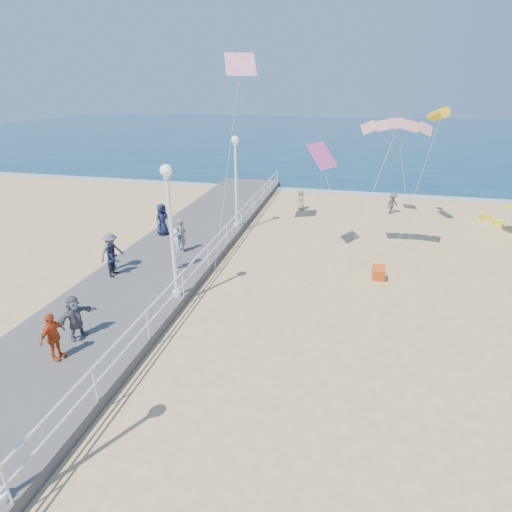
% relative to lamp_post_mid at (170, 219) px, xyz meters
% --- Properties ---
extents(ground, '(160.00, 160.00, 0.00)m').
position_rel_lamp_post_mid_xyz_m(ground, '(5.35, 0.00, -3.66)').
color(ground, '#E9BF7A').
rests_on(ground, ground).
extents(ocean, '(160.00, 90.00, 0.05)m').
position_rel_lamp_post_mid_xyz_m(ocean, '(5.35, 65.00, -3.65)').
color(ocean, '#0C314C').
rests_on(ocean, ground).
extents(surf_line, '(160.00, 1.20, 0.04)m').
position_rel_lamp_post_mid_xyz_m(surf_line, '(5.35, 20.50, -3.63)').
color(surf_line, silver).
rests_on(surf_line, ground).
extents(boardwalk, '(5.00, 44.00, 0.40)m').
position_rel_lamp_post_mid_xyz_m(boardwalk, '(-2.15, 0.00, -3.46)').
color(boardwalk, '#635F59').
rests_on(boardwalk, ground).
extents(railing, '(0.05, 42.00, 0.55)m').
position_rel_lamp_post_mid_xyz_m(railing, '(0.30, 0.00, -2.41)').
color(railing, white).
rests_on(railing, boardwalk).
extents(lamp_post_mid, '(0.44, 0.44, 5.32)m').
position_rel_lamp_post_mid_xyz_m(lamp_post_mid, '(0.00, 0.00, 0.00)').
color(lamp_post_mid, white).
rests_on(lamp_post_mid, boardwalk).
extents(lamp_post_far, '(0.44, 0.44, 5.32)m').
position_rel_lamp_post_mid_xyz_m(lamp_post_far, '(0.00, 9.00, 0.00)').
color(lamp_post_far, white).
rests_on(lamp_post_far, boardwalk).
extents(woman_holding_toddler, '(0.59, 0.79, 1.95)m').
position_rel_lamp_post_mid_xyz_m(woman_holding_toddler, '(-1.00, 2.48, -2.29)').
color(woman_holding_toddler, white).
rests_on(woman_holding_toddler, boardwalk).
extents(toddler_held, '(0.37, 0.43, 0.79)m').
position_rel_lamp_post_mid_xyz_m(toddler_held, '(-0.85, 2.63, -2.02)').
color(toddler_held, '#3680CB').
rests_on(toddler_held, boardwalk).
extents(spectator_2, '(1.07, 1.33, 1.80)m').
position_rel_lamp_post_mid_xyz_m(spectator_2, '(-3.85, 1.63, -2.36)').
color(spectator_2, '#5C5C61').
rests_on(spectator_2, boardwalk).
extents(spectator_3, '(0.50, 0.98, 1.61)m').
position_rel_lamp_post_mid_xyz_m(spectator_3, '(-1.98, -4.67, -2.46)').
color(spectator_3, '#C74618').
rests_on(spectator_3, boardwalk).
extents(spectator_4, '(0.92, 1.06, 1.82)m').
position_rel_lamp_post_mid_xyz_m(spectator_4, '(-3.69, 6.57, -2.35)').
color(spectator_4, '#1B1F3B').
rests_on(spectator_4, boardwalk).
extents(spectator_5, '(0.99, 1.52, 1.57)m').
position_rel_lamp_post_mid_xyz_m(spectator_5, '(-2.06, -3.49, -2.48)').
color(spectator_5, '#5D5C62').
rests_on(spectator_5, boardwalk).
extents(spectator_6, '(0.50, 0.69, 1.77)m').
position_rel_lamp_post_mid_xyz_m(spectator_6, '(-1.60, 4.46, -2.38)').
color(spectator_6, '#827059').
rests_on(spectator_6, boardwalk).
extents(spectator_7, '(0.69, 0.82, 1.51)m').
position_rel_lamp_post_mid_xyz_m(spectator_7, '(-3.51, 1.21, -2.51)').
color(spectator_7, '#161D31').
rests_on(spectator_7, boardwalk).
extents(beach_walker_a, '(1.09, 1.08, 1.51)m').
position_rel_lamp_post_mid_xyz_m(beach_walker_a, '(9.51, 15.15, -2.91)').
color(beach_walker_a, '#505154').
rests_on(beach_walker_a, ground).
extents(beach_walker_c, '(0.84, 0.86, 1.49)m').
position_rel_lamp_post_mid_xyz_m(beach_walker_c, '(3.16, 14.72, -2.92)').
color(beach_walker_c, gray).
rests_on(beach_walker_c, ground).
extents(box_kite, '(0.57, 0.72, 0.74)m').
position_rel_lamp_post_mid_xyz_m(box_kite, '(8.13, 4.18, -3.36)').
color(box_kite, red).
rests_on(box_kite, ground).
extents(beach_chair_left, '(0.55, 0.55, 0.40)m').
position_rel_lamp_post_mid_xyz_m(beach_chair_left, '(15.50, 15.09, -3.46)').
color(beach_chair_left, yellow).
rests_on(beach_chair_left, ground).
extents(beach_chair_right, '(0.55, 0.55, 0.40)m').
position_rel_lamp_post_mid_xyz_m(beach_chair_right, '(15.96, 14.00, -3.46)').
color(beach_chair_right, '#EBFF1A').
rests_on(beach_chair_right, ground).
extents(kite_parafoil, '(3.17, 0.94, 0.65)m').
position_rel_lamp_post_mid_xyz_m(kite_parafoil, '(8.30, 6.51, 3.07)').
color(kite_parafoil, red).
extents(kite_windsock, '(1.02, 2.77, 1.10)m').
position_rel_lamp_post_mid_xyz_m(kite_windsock, '(10.95, 11.65, 3.17)').
color(kite_windsock, yellow).
extents(kite_diamond_pink, '(1.55, 1.73, 1.12)m').
position_rel_lamp_post_mid_xyz_m(kite_diamond_pink, '(5.05, 6.54, 1.53)').
color(kite_diamond_pink, '#D84F93').
extents(kite_diamond_green, '(1.07, 1.16, 0.49)m').
position_rel_lamp_post_mid_xyz_m(kite_diamond_green, '(9.26, 14.15, 1.59)').
color(kite_diamond_green, green).
extents(kite_diamond_redwhite, '(1.81, 1.57, 1.10)m').
position_rel_lamp_post_mid_xyz_m(kite_diamond_redwhite, '(0.59, 8.17, 5.62)').
color(kite_diamond_redwhite, '#F11C5D').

